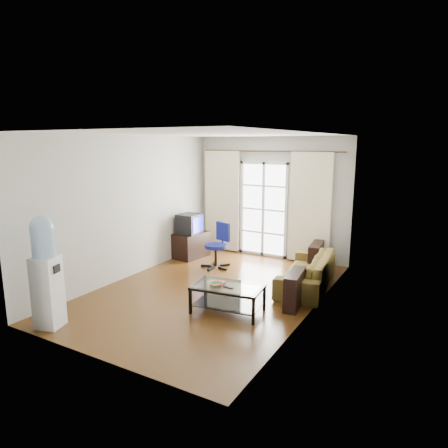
{
  "coord_description": "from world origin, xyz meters",
  "views": [
    {
      "loc": [
        3.5,
        -5.66,
        2.56
      ],
      "look_at": [
        0.07,
        0.35,
        1.15
      ],
      "focal_mm": 32.0,
      "sensor_mm": 36.0,
      "label": 1
    }
  ],
  "objects_px": {
    "tv_stand": "(191,245)",
    "sofa": "(307,271)",
    "task_chair": "(217,254)",
    "water_cooler": "(46,270)",
    "coffee_table": "(228,295)",
    "crt_tv": "(189,224)"
  },
  "relations": [
    {
      "from": "coffee_table",
      "to": "water_cooler",
      "type": "xyz_separation_m",
      "value": [
        -1.95,
        -1.67,
        0.56
      ]
    },
    {
      "from": "coffee_table",
      "to": "tv_stand",
      "type": "xyz_separation_m",
      "value": [
        -2.21,
        2.23,
        0.01
      ]
    },
    {
      "from": "coffee_table",
      "to": "tv_stand",
      "type": "bearing_deg",
      "value": 134.69
    },
    {
      "from": "coffee_table",
      "to": "task_chair",
      "type": "height_order",
      "value": "task_chair"
    },
    {
      "from": "coffee_table",
      "to": "crt_tv",
      "type": "distance_m",
      "value": 3.14
    },
    {
      "from": "task_chair",
      "to": "water_cooler",
      "type": "distance_m",
      "value": 3.63
    },
    {
      "from": "sofa",
      "to": "task_chair",
      "type": "bearing_deg",
      "value": -101.4
    },
    {
      "from": "sofa",
      "to": "water_cooler",
      "type": "xyz_separation_m",
      "value": [
        -2.63,
        -3.39,
        0.55
      ]
    },
    {
      "from": "coffee_table",
      "to": "water_cooler",
      "type": "relative_size",
      "value": 0.71
    },
    {
      "from": "sofa",
      "to": "water_cooler",
      "type": "relative_size",
      "value": 1.27
    },
    {
      "from": "coffee_table",
      "to": "task_chair",
      "type": "distance_m",
      "value": 2.27
    },
    {
      "from": "tv_stand",
      "to": "water_cooler",
      "type": "bearing_deg",
      "value": -78.91
    },
    {
      "from": "task_chair",
      "to": "sofa",
      "type": "bearing_deg",
      "value": 12.89
    },
    {
      "from": "coffee_table",
      "to": "water_cooler",
      "type": "distance_m",
      "value": 2.62
    },
    {
      "from": "coffee_table",
      "to": "tv_stand",
      "type": "relative_size",
      "value": 1.46
    },
    {
      "from": "tv_stand",
      "to": "task_chair",
      "type": "relative_size",
      "value": 0.83
    },
    {
      "from": "sofa",
      "to": "coffee_table",
      "type": "relative_size",
      "value": 1.79
    },
    {
      "from": "coffee_table",
      "to": "crt_tv",
      "type": "height_order",
      "value": "crt_tv"
    },
    {
      "from": "tv_stand",
      "to": "sofa",
      "type": "bearing_deg",
      "value": -2.74
    },
    {
      "from": "tv_stand",
      "to": "task_chair",
      "type": "height_order",
      "value": "task_chair"
    },
    {
      "from": "sofa",
      "to": "coffee_table",
      "type": "distance_m",
      "value": 1.85
    },
    {
      "from": "sofa",
      "to": "tv_stand",
      "type": "distance_m",
      "value": 2.93
    }
  ]
}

